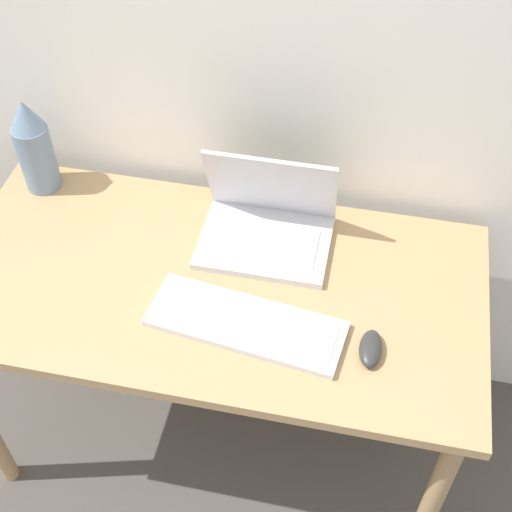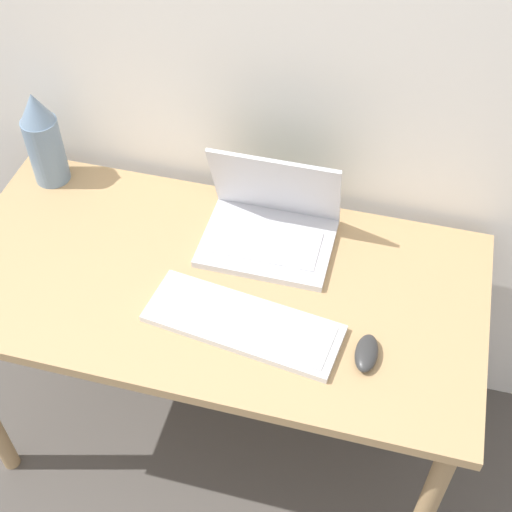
{
  "view_description": "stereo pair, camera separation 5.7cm",
  "coord_description": "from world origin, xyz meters",
  "px_view_note": "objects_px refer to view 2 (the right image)",
  "views": [
    {
      "loc": [
        0.34,
        -0.77,
        2.1
      ],
      "look_at": [
        0.1,
        0.35,
        0.85
      ],
      "focal_mm": 50.0,
      "sensor_mm": 36.0,
      "label": 1
    },
    {
      "loc": [
        0.39,
        -0.76,
        2.1
      ],
      "look_at": [
        0.1,
        0.35,
        0.85
      ],
      "focal_mm": 50.0,
      "sensor_mm": 36.0,
      "label": 2
    }
  ],
  "objects_px": {
    "mouse": "(367,353)",
    "vase": "(43,139)",
    "laptop": "(270,223)",
    "keyboard": "(243,323)"
  },
  "relations": [
    {
      "from": "keyboard",
      "to": "mouse",
      "type": "bearing_deg",
      "value": -3.05
    },
    {
      "from": "laptop",
      "to": "keyboard",
      "type": "bearing_deg",
      "value": -88.45
    },
    {
      "from": "laptop",
      "to": "mouse",
      "type": "relative_size",
      "value": 3.19
    },
    {
      "from": "mouse",
      "to": "vase",
      "type": "relative_size",
      "value": 0.37
    },
    {
      "from": "laptop",
      "to": "keyboard",
      "type": "height_order",
      "value": "laptop"
    },
    {
      "from": "laptop",
      "to": "vase",
      "type": "distance_m",
      "value": 0.66
    },
    {
      "from": "laptop",
      "to": "keyboard",
      "type": "distance_m",
      "value": 0.3
    },
    {
      "from": "laptop",
      "to": "keyboard",
      "type": "xyz_separation_m",
      "value": [
        0.01,
        -0.3,
        -0.04
      ]
    },
    {
      "from": "mouse",
      "to": "keyboard",
      "type": "bearing_deg",
      "value": 176.95
    },
    {
      "from": "vase",
      "to": "mouse",
      "type": "bearing_deg",
      "value": -22.05
    }
  ]
}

